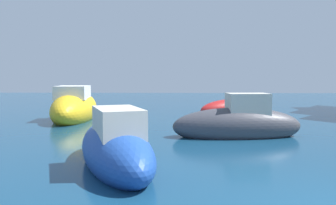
{
  "coord_description": "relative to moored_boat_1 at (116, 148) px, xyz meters",
  "views": [
    {
      "loc": [
        -2.9,
        -4.66,
        2.13
      ],
      "look_at": [
        -3.5,
        11.32,
        0.92
      ],
      "focal_mm": 37.03,
      "sensor_mm": 36.0,
      "label": 1
    }
  ],
  "objects": [
    {
      "name": "moored_boat_6",
      "position": [
        4.33,
        11.13,
        -0.12
      ],
      "size": [
        4.09,
        3.15,
        1.14
      ],
      "rotation": [
        0.0,
        0.0,
        0.54
      ],
      "color": "#B21E1E",
      "rests_on": "ground"
    },
    {
      "name": "moored_boat_1",
      "position": [
        0.0,
        0.0,
        0.0
      ],
      "size": [
        3.06,
        4.83,
        1.72
      ],
      "rotation": [
        0.0,
        0.0,
        1.95
      ],
      "color": "#1E479E",
      "rests_on": "ground"
    },
    {
      "name": "moored_boat_3",
      "position": [
        3.57,
        4.21,
        0.01
      ],
      "size": [
        4.72,
        1.96,
        1.84
      ],
      "rotation": [
        0.0,
        0.0,
        3.25
      ],
      "color": "#3F3F47",
      "rests_on": "ground"
    },
    {
      "name": "moored_boat_4",
      "position": [
        -3.73,
        8.9,
        0.12
      ],
      "size": [
        2.54,
        5.85,
        2.08
      ],
      "rotation": [
        0.0,
        0.0,
        1.67
      ],
      "color": "gold",
      "rests_on": "ground"
    }
  ]
}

